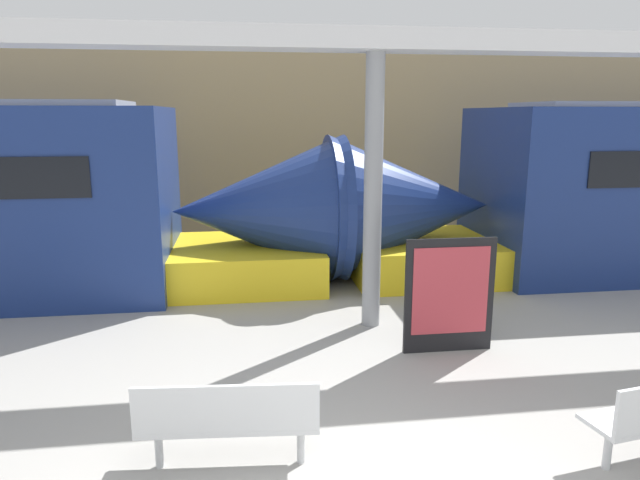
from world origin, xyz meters
The scene contains 5 objects.
station_wall centered at (0.00, 10.83, 2.50)m, with size 56.00×0.20×5.00m, color tan.
bench_near centered at (-0.68, 0.98, 0.49)m, with size 1.55×0.56×0.85m.
poster_board centered at (2.05, 3.17, 0.75)m, with size 1.16×0.07×1.48m.
support_column_near centered at (1.28, 4.23, 1.89)m, with size 0.26×0.26×3.79m, color gray.
canopy_beam centered at (1.28, 4.23, 3.93)m, with size 28.00×0.60×0.28m, color silver.
Camera 1 is at (-0.52, -3.41, 2.97)m, focal length 32.00 mm.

